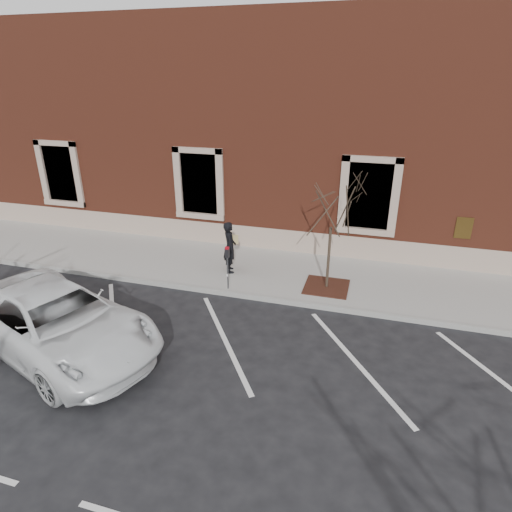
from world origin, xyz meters
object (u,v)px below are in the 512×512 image
(sapling, at_px, (332,210))
(parking_meter, at_px, (227,260))
(white_truck, at_px, (57,321))
(man, at_px, (230,247))

(sapling, bearing_deg, parking_meter, -162.12)
(parking_meter, xyz_separation_m, sapling, (2.83, 0.91, 1.51))
(sapling, distance_m, white_truck, 7.62)
(man, bearing_deg, parking_meter, 169.87)
(man, relative_size, parking_meter, 1.25)
(man, relative_size, white_truck, 0.30)
(parking_meter, height_order, white_truck, white_truck)
(parking_meter, bearing_deg, man, 84.21)
(man, height_order, parking_meter, man)
(parking_meter, bearing_deg, white_truck, -149.29)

